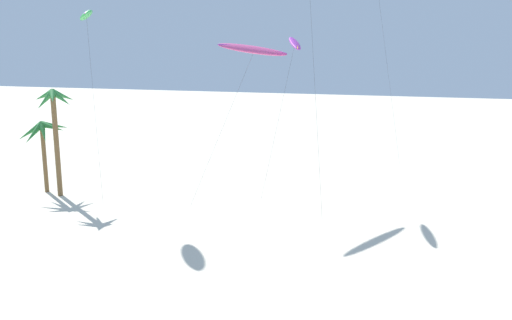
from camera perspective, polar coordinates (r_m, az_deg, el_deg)
palm_tree_0 at (r=47.89m, az=-20.95°, el=4.82°), size 3.64×3.38×9.27m
palm_tree_1 at (r=49.89m, az=-21.98°, el=2.66°), size 4.49×4.55×6.39m
flying_kite_1 at (r=44.58m, az=-0.19°, el=11.82°), size 6.35×8.71×13.31m
flying_kite_3 at (r=46.53m, az=-17.86°, el=14.65°), size 3.74×4.39×15.79m
flying_kite_4 at (r=46.26m, az=4.20°, el=12.46°), size 3.31×6.34×13.94m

